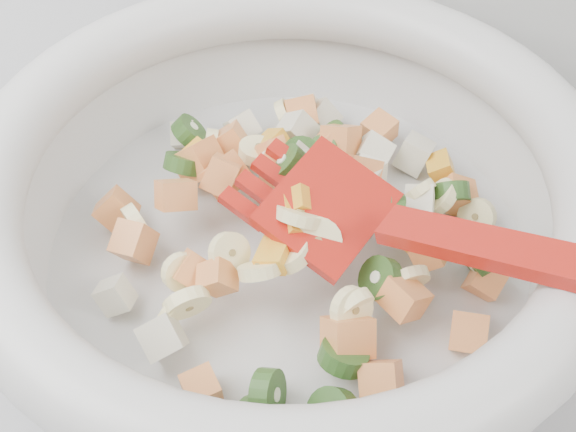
% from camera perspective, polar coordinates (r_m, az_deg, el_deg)
% --- Properties ---
extents(mixing_bowl, '(0.48, 0.38, 0.15)m').
position_cam_1_polar(mixing_bowl, '(0.47, 0.10, 0.85)').
color(mixing_bowl, silver).
rests_on(mixing_bowl, counter).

